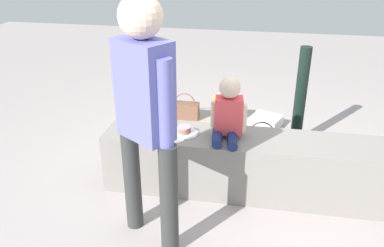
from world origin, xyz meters
name	(u,v)px	position (x,y,z in m)	size (l,w,h in m)	color
ground_plane	(239,189)	(0.00, 0.00, 0.00)	(12.00, 12.00, 0.00)	#9D9290
concrete_ledge	(241,164)	(0.00, 0.00, 0.24)	(2.18, 0.45, 0.48)	gray
child_seated	(228,112)	(-0.12, -0.02, 0.70)	(0.28, 0.32, 0.48)	#14214F
adult_standing	(145,106)	(-0.55, -0.68, 0.99)	(0.42, 0.35, 1.64)	#2F3130
cake_plate	(185,131)	(-0.45, -0.02, 0.51)	(0.22, 0.22, 0.07)	white
gift_bag	(223,109)	(-0.28, 1.30, 0.15)	(0.23, 0.12, 0.34)	gold
railing_post	(299,111)	(0.49, 0.90, 0.36)	(0.36, 0.36, 0.99)	black
water_bottle_near_gift	(341,153)	(0.87, 0.60, 0.11)	(0.07, 0.07, 0.24)	silver
party_cup_red	(202,150)	(-0.39, 0.52, 0.05)	(0.07, 0.07, 0.09)	red
cake_box_white	(266,122)	(0.19, 1.25, 0.06)	(0.30, 0.28, 0.12)	white
handbag_black_leather	(261,144)	(0.15, 0.59, 0.13)	(0.32, 0.14, 0.36)	black
handbag_brown_canvas	(185,110)	(-0.72, 1.31, 0.10)	(0.32, 0.13, 0.30)	brown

